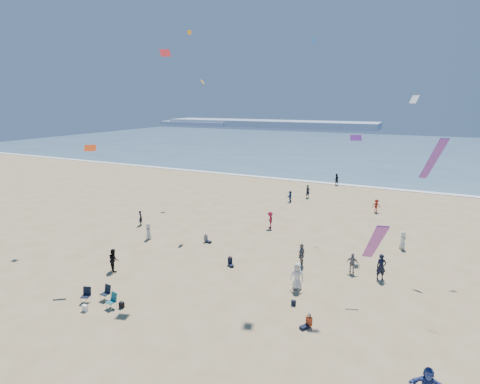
% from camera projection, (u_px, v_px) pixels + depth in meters
% --- Properties ---
extents(ground, '(220.00, 220.00, 0.00)m').
position_uv_depth(ground, '(144.00, 341.00, 20.60)').
color(ground, tan).
rests_on(ground, ground).
extents(ocean, '(220.00, 100.00, 0.06)m').
position_uv_depth(ocean, '(370.00, 149.00, 103.74)').
color(ocean, '#476B84').
rests_on(ocean, ground).
extents(surf_line, '(220.00, 1.20, 0.08)m').
position_uv_depth(surf_line, '(329.00, 183.00, 59.98)').
color(surf_line, white).
rests_on(surf_line, ground).
extents(headland_far, '(110.00, 20.00, 3.20)m').
position_uv_depth(headland_far, '(268.00, 124.00, 194.34)').
color(headland_far, '#7A8EA8').
rests_on(headland_far, ground).
extents(headland_near, '(40.00, 14.00, 2.00)m').
position_uv_depth(headland_near, '(197.00, 123.00, 207.00)').
color(headland_near, '#7A8EA8').
rests_on(headland_near, ground).
extents(standing_flyers, '(28.47, 51.42, 1.95)m').
position_uv_depth(standing_flyers, '(299.00, 237.00, 33.79)').
color(standing_flyers, black).
rests_on(standing_flyers, ground).
extents(seated_group, '(13.33, 21.87, 0.84)m').
position_uv_depth(seated_group, '(203.00, 308.00, 23.06)').
color(seated_group, white).
rests_on(seated_group, ground).
extents(chair_cluster, '(2.74, 1.51, 1.00)m').
position_uv_depth(chair_cluster, '(100.00, 296.00, 24.29)').
color(chair_cluster, black).
rests_on(chair_cluster, ground).
extents(white_tote, '(0.35, 0.20, 0.40)m').
position_uv_depth(white_tote, '(85.00, 308.00, 23.49)').
color(white_tote, white).
rests_on(white_tote, ground).
extents(black_backpack, '(0.30, 0.22, 0.38)m').
position_uv_depth(black_backpack, '(122.00, 305.00, 23.87)').
color(black_backpack, black).
rests_on(black_backpack, ground).
extents(navy_bag, '(0.28, 0.18, 0.34)m').
position_uv_depth(navy_bag, '(294.00, 303.00, 24.16)').
color(navy_bag, black).
rests_on(navy_bag, ground).
extents(kites_aloft, '(41.30, 35.93, 28.46)m').
position_uv_depth(kites_aloft, '(357.00, 70.00, 22.87)').
color(kites_aloft, red).
rests_on(kites_aloft, ground).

